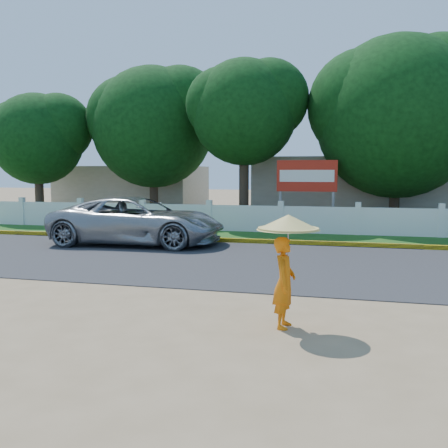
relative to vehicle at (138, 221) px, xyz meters
name	(u,v)px	position (x,y,z in m)	size (l,w,h in m)	color
ground	(197,304)	(4.26, -6.83, -0.81)	(120.00, 120.00, 0.00)	#9E8460
road	(247,262)	(4.26, -2.33, -0.80)	(60.00, 7.00, 0.02)	#38383A
grass_verge	(275,237)	(4.26, 2.92, -0.80)	(60.00, 3.50, 0.03)	#2D601E
curb	(268,242)	(4.26, 1.22, -0.73)	(40.00, 0.18, 0.16)	yellow
fence	(281,220)	(4.26, 4.37, -0.26)	(40.00, 0.10, 1.10)	silver
building_near	(357,189)	(7.26, 11.17, 0.79)	(10.00, 6.00, 3.20)	#B7AD99
building_far	(134,190)	(-5.74, 12.17, 0.59)	(8.00, 5.00, 2.80)	#B7AD99
vehicle	(138,221)	(0.00, 0.00, 0.00)	(2.69, 5.84, 1.62)	#96999D
monk_with_parasol	(286,254)	(6.05, -7.86, 0.36)	(0.99, 0.99, 1.80)	#D6670B
billboard	(307,180)	(5.17, 5.47, 1.33)	(2.50, 0.13, 2.95)	gray
tree_row	(415,114)	(9.54, 7.38, 4.11)	(38.29, 7.45, 8.76)	#473828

